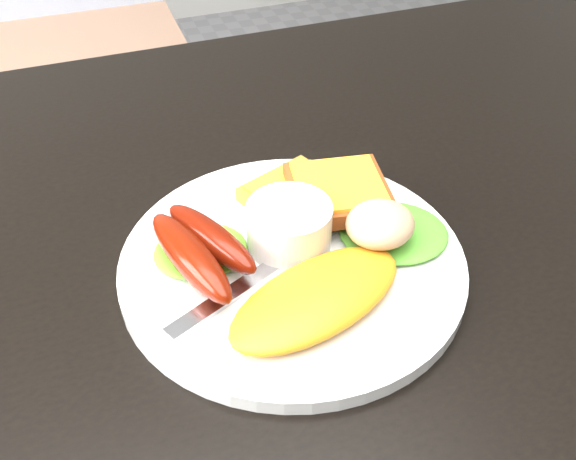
% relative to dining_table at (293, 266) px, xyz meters
% --- Properties ---
extents(dining_table, '(1.20, 0.80, 0.04)m').
position_rel_dining_table_xyz_m(dining_table, '(0.00, 0.00, 0.00)').
color(dining_table, black).
rests_on(dining_table, ground).
extents(dining_chair, '(0.43, 0.43, 0.05)m').
position_rel_dining_table_xyz_m(dining_chair, '(-0.09, 1.07, -0.28)').
color(dining_chair, '#A67A5F').
rests_on(dining_chair, ground).
extents(plate, '(0.27, 0.27, 0.01)m').
position_rel_dining_table_xyz_m(plate, '(-0.01, -0.02, 0.03)').
color(plate, white).
rests_on(plate, dining_table).
extents(lettuce_left, '(0.08, 0.07, 0.01)m').
position_rel_dining_table_xyz_m(lettuce_left, '(-0.07, 0.01, 0.04)').
color(lettuce_left, '#47901B').
rests_on(lettuce_left, plate).
extents(lettuce_right, '(0.11, 0.11, 0.01)m').
position_rel_dining_table_xyz_m(lettuce_right, '(0.08, -0.03, 0.04)').
color(lettuce_right, '#4B9C1E').
rests_on(lettuce_right, plate).
extents(omelette, '(0.16, 0.11, 0.02)m').
position_rel_dining_table_xyz_m(omelette, '(-0.01, -0.08, 0.04)').
color(omelette, gold).
rests_on(omelette, plate).
extents(sausage_a, '(0.05, 0.11, 0.03)m').
position_rel_dining_table_xyz_m(sausage_a, '(-0.09, -0.02, 0.05)').
color(sausage_a, '#6A2309').
rests_on(sausage_a, lettuce_left).
extents(sausage_b, '(0.06, 0.10, 0.02)m').
position_rel_dining_table_xyz_m(sausage_b, '(-0.07, -0.00, 0.05)').
color(sausage_b, '#631409').
rests_on(sausage_b, lettuce_left).
extents(ramekin, '(0.07, 0.07, 0.04)m').
position_rel_dining_table_xyz_m(ramekin, '(-0.01, -0.01, 0.05)').
color(ramekin, white).
rests_on(ramekin, plate).
extents(toast_a, '(0.10, 0.10, 0.01)m').
position_rel_dining_table_xyz_m(toast_a, '(0.02, 0.04, 0.04)').
color(toast_a, olive).
rests_on(toast_a, plate).
extents(toast_b, '(0.09, 0.09, 0.01)m').
position_rel_dining_table_xyz_m(toast_b, '(0.05, 0.02, 0.05)').
color(toast_b, brown).
rests_on(toast_b, toast_a).
extents(potato_salad, '(0.06, 0.06, 0.03)m').
position_rel_dining_table_xyz_m(potato_salad, '(0.06, -0.03, 0.06)').
color(potato_salad, beige).
rests_on(potato_salad, lettuce_right).
extents(fork, '(0.15, 0.08, 0.00)m').
position_rel_dining_table_xyz_m(fork, '(-0.04, -0.04, 0.03)').
color(fork, '#ADAFB7').
rests_on(fork, plate).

